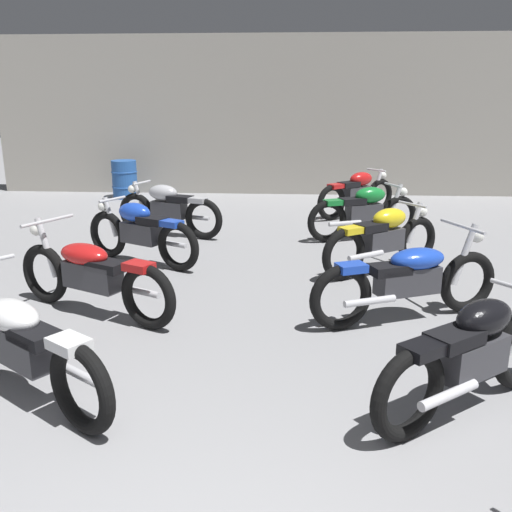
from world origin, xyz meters
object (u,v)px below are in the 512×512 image
motorcycle_right_row_1 (473,353)px  oil_drum (125,179)px  motorcycle_right_row_5 (357,193)px  motorcycle_left_row_3 (141,231)px  motorcycle_left_row_1 (20,343)px  motorcycle_right_row_2 (409,279)px  motorcycle_left_row_4 (168,208)px  motorcycle_right_row_3 (383,238)px  motorcycle_right_row_4 (364,211)px  motorcycle_left_row_2 (92,274)px

motorcycle_right_row_1 → oil_drum: motorcycle_right_row_1 is taller
motorcycle_right_row_5 → motorcycle_right_row_1: bearing=-89.4°
motorcycle_left_row_3 → motorcycle_left_row_1: bearing=-89.4°
motorcycle_left_row_1 → motorcycle_right_row_2: size_ratio=0.90×
motorcycle_left_row_4 → motorcycle_right_row_3: size_ratio=1.13×
motorcycle_right_row_2 → motorcycle_right_row_3: size_ratio=1.23×
motorcycle_left_row_4 → motorcycle_right_row_2: motorcycle_right_row_2 is taller
motorcycle_right_row_5 → motorcycle_right_row_2: bearing=-90.5°
motorcycle_left_row_3 → motorcycle_left_row_4: (0.03, 1.64, 0.00)m
motorcycle_right_row_1 → motorcycle_right_row_2: bearing=93.9°
motorcycle_right_row_3 → motorcycle_right_row_5: (0.05, 3.60, 0.00)m
motorcycle_right_row_4 → motorcycle_right_row_3: bearing=-89.1°
motorcycle_right_row_4 → oil_drum: (-4.99, 3.53, -0.03)m
motorcycle_left_row_4 → motorcycle_right_row_5: size_ratio=1.18×
motorcycle_right_row_2 → motorcycle_right_row_3: 1.67m
motorcycle_right_row_3 → motorcycle_left_row_1: bearing=-133.3°
motorcycle_left_row_1 → motorcycle_left_row_4: 5.24m
motorcycle_left_row_2 → oil_drum: size_ratio=2.34×
motorcycle_left_row_2 → motorcycle_right_row_2: (3.29, 0.05, 0.00)m
motorcycle_left_row_2 → motorcycle_right_row_5: (3.33, 5.32, 0.01)m
motorcycle_right_row_3 → motorcycle_right_row_5: same height
motorcycle_left_row_2 → motorcycle_right_row_3: size_ratio=1.19×
motorcycle_left_row_2 → oil_drum: 7.25m
motorcycle_right_row_1 → motorcycle_left_row_3: bearing=133.5°
motorcycle_left_row_2 → motorcycle_left_row_3: motorcycle_left_row_2 is taller
motorcycle_left_row_3 → motorcycle_left_row_4: bearing=88.9°
motorcycle_right_row_1 → motorcycle_right_row_2: motorcycle_right_row_2 is taller
motorcycle_left_row_1 → motorcycle_left_row_2: (-0.05, 1.70, 0.00)m
motorcycle_right_row_4 → motorcycle_right_row_5: 1.81m
motorcycle_right_row_2 → oil_drum: motorcycle_right_row_2 is taller
motorcycle_left_row_3 → oil_drum: bearing=108.8°
motorcycle_right_row_5 → oil_drum: bearing=161.3°
motorcycle_right_row_1 → motorcycle_right_row_2: 1.73m
motorcycle_right_row_2 → motorcycle_right_row_3: bearing=90.1°
motorcycle_left_row_1 → motorcycle_right_row_2: 3.68m
motorcycle_left_row_4 → motorcycle_right_row_3: (3.24, -1.81, 0.00)m
motorcycle_left_row_2 → motorcycle_left_row_4: (0.04, 3.54, 0.01)m
motorcycle_left_row_4 → oil_drum: bearing=116.9°
motorcycle_right_row_3 → oil_drum: (-5.01, 5.31, -0.03)m
motorcycle_left_row_2 → oil_drum: motorcycle_left_row_2 is taller
motorcycle_left_row_1 → motorcycle_right_row_5: (3.28, 7.03, 0.01)m
motorcycle_right_row_5 → oil_drum: motorcycle_right_row_5 is taller
motorcycle_left_row_1 → motorcycle_right_row_1: bearing=0.4°
motorcycle_left_row_2 → motorcycle_left_row_3: (0.01, 1.90, 0.01)m
motorcycle_left_row_2 → motorcycle_left_row_1: bearing=-88.2°
motorcycle_left_row_4 → motorcycle_right_row_5: (3.29, 1.79, 0.00)m
motorcycle_left_row_3 → motorcycle_right_row_3: bearing=-3.1°
motorcycle_left_row_4 → motorcycle_right_row_4: (3.21, -0.02, 0.00)m
motorcycle_right_row_3 → oil_drum: 7.31m
motorcycle_left_row_4 → motorcycle_right_row_2: size_ratio=0.92×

